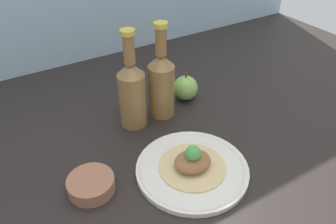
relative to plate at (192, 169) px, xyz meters
The scene contains 7 objects.
ground_plane 16.28cm from the plate, 61.54° to the left, with size 180.00×110.00×4.00cm, color black.
plate is the anchor object (origin of this frame).
plated_food 2.15cm from the plate, 116.57° to the left, with size 15.31×15.31×6.12cm.
cider_bottle_left 25.15cm from the plate, 97.99° to the left, with size 7.13×7.13×26.66cm.
cider_bottle_right 25.54cm from the plate, 76.68° to the left, with size 7.13×7.13×26.66cm.
apple 30.47cm from the plate, 59.40° to the left, with size 7.36×7.36×8.77cm.
dipping_bowl 22.56cm from the plate, 162.85° to the left, with size 10.12×10.12×3.16cm.
Camera 1 is at (-39.68, -56.52, 54.84)cm, focal length 35.00 mm.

